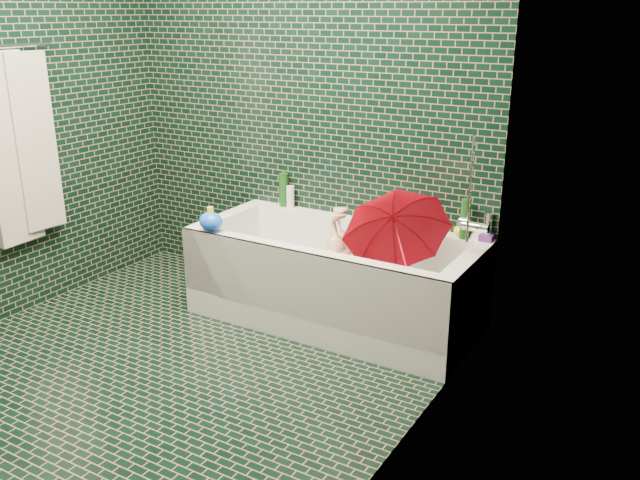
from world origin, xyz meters
The scene contains 20 objects.
floor centered at (0.00, 0.00, 0.00)m, with size 2.80×2.80×0.00m, color black.
wall_back centered at (0.00, 1.40, 1.25)m, with size 2.80×2.80×0.00m, color black.
wall_right centered at (1.30, 0.00, 1.25)m, with size 2.80×2.80×0.00m, color black.
bathtub centered at (0.45, 1.01, 0.21)m, with size 1.70×0.75×0.55m.
bath_mat centered at (0.45, 1.02, 0.16)m, with size 1.35×0.47×0.01m, color green.
water centered at (0.45, 1.02, 0.30)m, with size 1.48×0.53×0.00m, color silver.
towel_rail centered at (-1.25, 0.25, 1.60)m, with size 0.02×0.02×0.58m, color silver.
towel centered at (-1.24, 0.24, 1.03)m, with size 0.08×0.44×1.12m.
faucet centered at (1.26, 1.02, 0.77)m, with size 0.18×0.19×0.55m.
child centered at (0.52, 1.00, 0.31)m, with size 0.29×0.19×0.79m, color #DAA988.
umbrella centered at (0.89, 0.96, 0.59)m, with size 0.58×0.58×0.51m, color red.
soap_bottle_a centered at (1.19, 1.33, 0.55)m, with size 0.09×0.09×0.24m, color white.
soap_bottle_b centered at (1.25, 1.32, 0.55)m, with size 0.08×0.08×0.17m, color #4E1E72.
soap_bottle_c centered at (1.12, 1.36, 0.55)m, with size 0.13×0.13×0.17m, color #134415.
bottle_right_tall centered at (1.12, 1.33, 0.67)m, with size 0.06×0.06×0.23m, color #134415.
bottle_right_pump centered at (1.25, 1.36, 0.63)m, with size 0.05×0.05×0.17m, color silver.
bottle_left_tall centered at (-0.14, 1.36, 0.66)m, with size 0.06×0.06×0.22m, color #134415.
bottle_left_short centered at (-0.08, 1.35, 0.62)m, with size 0.05×0.05×0.15m, color white.
rubber_duck centered at (1.10, 1.35, 0.59)m, with size 0.11×0.08×0.09m.
bath_toy centered at (-0.21, 0.69, 0.61)m, with size 0.18×0.16×0.15m.
Camera 1 is at (2.28, -2.26, 1.81)m, focal length 38.00 mm.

